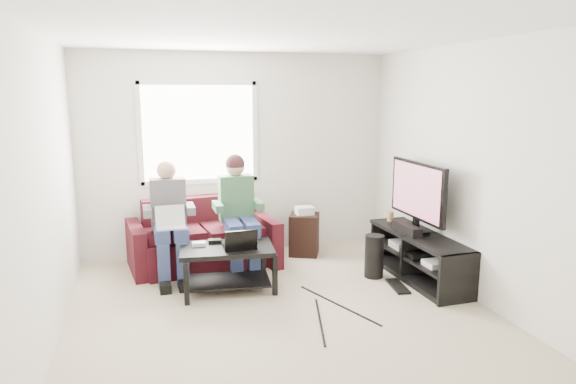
{
  "coord_description": "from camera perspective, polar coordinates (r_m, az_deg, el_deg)",
  "views": [
    {
      "loc": [
        -1.24,
        -4.3,
        2.1
      ],
      "look_at": [
        0.19,
        0.6,
        1.11
      ],
      "focal_mm": 32.0,
      "sensor_mm": 36.0,
      "label": 1
    }
  ],
  "objects": [
    {
      "name": "console_white",
      "position": [
        5.75,
        16.41,
        -7.62
      ],
      "size": [
        0.3,
        0.22,
        0.06
      ],
      "primitive_type": "cube",
      "color": "silver",
      "rests_on": "tv_stand"
    },
    {
      "name": "person_left",
      "position": [
        5.99,
        -13.05,
        -2.52
      ],
      "size": [
        0.4,
        0.7,
        1.33
      ],
      "color": "navy",
      "rests_on": "sofa"
    },
    {
      "name": "laptop_black",
      "position": [
        5.43,
        -5.46,
        -5.0
      ],
      "size": [
        0.39,
        0.32,
        0.24
      ],
      "primitive_type": null,
      "rotation": [
        0.0,
        0.0,
        -0.25
      ],
      "color": "black",
      "rests_on": "coffee_table"
    },
    {
      "name": "end_table",
      "position": [
        6.75,
        1.81,
        -4.58
      ],
      "size": [
        0.36,
        0.36,
        0.64
      ],
      "color": "black",
      "rests_on": "floor"
    },
    {
      "name": "coffee_table",
      "position": [
        5.56,
        -6.8,
        -7.31
      ],
      "size": [
        1.04,
        0.71,
        0.49
      ],
      "color": "black",
      "rests_on": "floor"
    },
    {
      "name": "subwoofer",
      "position": [
        6.03,
        9.56,
        -7.05
      ],
      "size": [
        0.22,
        0.22,
        0.5
      ],
      "primitive_type": "cylinder",
      "color": "black",
      "rests_on": "floor"
    },
    {
      "name": "controller_c",
      "position": [
        5.71,
        -4.1,
        -5.22
      ],
      "size": [
        0.15,
        0.11,
        0.04
      ],
      "primitive_type": "cube",
      "rotation": [
        0.0,
        0.0,
        -0.18
      ],
      "color": "gray",
      "rests_on": "coffee_table"
    },
    {
      "name": "wall_left",
      "position": [
        4.44,
        -25.83,
        -0.5
      ],
      "size": [
        0.0,
        4.5,
        4.5
      ],
      "primitive_type": "plane",
      "rotation": [
        1.57,
        0.0,
        1.57
      ],
      "color": "silver",
      "rests_on": "floor"
    },
    {
      "name": "soundbar",
      "position": [
        6.02,
        13.03,
        -3.96
      ],
      "size": [
        0.12,
        0.5,
        0.1
      ],
      "primitive_type": "cube",
      "color": "black",
      "rests_on": "tv_stand"
    },
    {
      "name": "window",
      "position": [
        6.6,
        -9.86,
        6.5
      ],
      "size": [
        1.48,
        0.04,
        1.28
      ],
      "color": "white",
      "rests_on": "wall_back"
    },
    {
      "name": "keyboard_floor",
      "position": [
        5.84,
        12.1,
        -10.19
      ],
      "size": [
        0.21,
        0.45,
        0.02
      ],
      "primitive_type": "cube",
      "rotation": [
        0.0,
        0.0,
        -0.15
      ],
      "color": "black",
      "rests_on": "floor"
    },
    {
      "name": "controller_a",
      "position": [
        5.59,
        -9.88,
        -5.71
      ],
      "size": [
        0.15,
        0.1,
        0.04
      ],
      "primitive_type": "cube",
      "rotation": [
        0.0,
        0.0,
        -0.06
      ],
      "color": "silver",
      "rests_on": "coffee_table"
    },
    {
      "name": "wall_front",
      "position": [
        2.53,
        14.23,
        -7.83
      ],
      "size": [
        4.5,
        0.0,
        4.5
      ],
      "primitive_type": "plane",
      "rotation": [
        -1.57,
        0.0,
        0.0
      ],
      "color": "silver",
      "rests_on": "floor"
    },
    {
      "name": "wall_right",
      "position": [
        5.45,
        20.47,
        1.86
      ],
      "size": [
        0.0,
        4.5,
        4.5
      ],
      "primitive_type": "plane",
      "rotation": [
        1.57,
        0.0,
        -1.57
      ],
      "color": "silver",
      "rests_on": "floor"
    },
    {
      "name": "controller_b",
      "position": [
        5.67,
        -8.14,
        -5.42
      ],
      "size": [
        0.15,
        0.11,
        0.04
      ],
      "primitive_type": "cube",
      "rotation": [
        0.0,
        0.0,
        -0.12
      ],
      "color": "black",
      "rests_on": "coffee_table"
    },
    {
      "name": "floor",
      "position": [
        4.95,
        -0.19,
        -14.12
      ],
      "size": [
        4.5,
        4.5,
        0.0
      ],
      "primitive_type": "plane",
      "color": "#B7AB8E",
      "rests_on": "ground"
    },
    {
      "name": "laptop_silver",
      "position": [
        5.77,
        -12.89,
        -3.3
      ],
      "size": [
        0.36,
        0.28,
        0.24
      ],
      "primitive_type": null,
      "rotation": [
        0.0,
        0.0,
        0.19
      ],
      "color": "silver",
      "rests_on": "person_left"
    },
    {
      "name": "sofa",
      "position": [
        6.42,
        -9.46,
        -5.39
      ],
      "size": [
        1.82,
        0.98,
        0.81
      ],
      "color": "#411019",
      "rests_on": "floor"
    },
    {
      "name": "console_black",
      "position": [
        6.03,
        14.62,
        -6.61
      ],
      "size": [
        0.38,
        0.3,
        0.07
      ],
      "primitive_type": "cube",
      "color": "black",
      "rests_on": "tv_stand"
    },
    {
      "name": "wall_back",
      "position": [
        6.72,
        -5.55,
        4.12
      ],
      "size": [
        4.5,
        0.0,
        4.5
      ],
      "primitive_type": "plane",
      "rotation": [
        1.57,
        0.0,
        0.0
      ],
      "color": "silver",
      "rests_on": "floor"
    },
    {
      "name": "tv_stand",
      "position": [
        6.1,
        14.34,
        -7.17
      ],
      "size": [
        0.51,
        1.58,
        0.52
      ],
      "color": "black",
      "rests_on": "floor"
    },
    {
      "name": "tv",
      "position": [
        5.99,
        14.18,
        -0.07
      ],
      "size": [
        0.12,
        1.1,
        0.81
      ],
      "color": "black",
      "rests_on": "tv_stand"
    },
    {
      "name": "person_right",
      "position": [
        6.09,
        -5.56,
        -1.48
      ],
      "size": [
        0.4,
        0.71,
        1.38
      ],
      "color": "navy",
      "rests_on": "sofa"
    },
    {
      "name": "drink_cup",
      "position": [
        6.51,
        11.3,
        -2.68
      ],
      "size": [
        0.08,
        0.08,
        0.12
      ],
      "primitive_type": "cylinder",
      "color": "#9D7143",
      "rests_on": "tv_stand"
    },
    {
      "name": "ceiling",
      "position": [
        4.51,
        -0.21,
        17.37
      ],
      "size": [
        4.5,
        4.5,
        0.0
      ],
      "primitive_type": "plane",
      "rotation": [
        3.14,
        0.0,
        0.0
      ],
      "color": "white",
      "rests_on": "wall_back"
    },
    {
      "name": "console_grey",
      "position": [
        6.32,
        13.0,
        -5.67
      ],
      "size": [
        0.34,
        0.26,
        0.08
      ],
      "primitive_type": "cube",
      "color": "gray",
      "rests_on": "tv_stand"
    }
  ]
}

